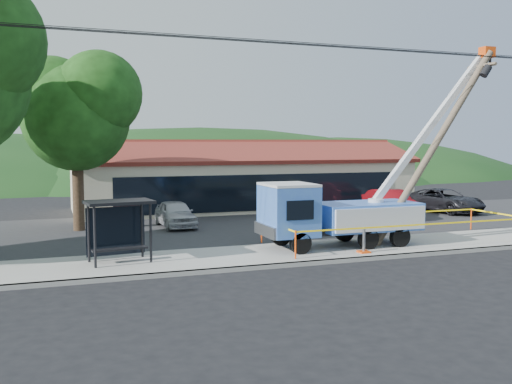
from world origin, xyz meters
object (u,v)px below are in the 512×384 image
object	(u,v)px
car_red	(390,218)
car_dark	(444,213)
leaning_pole	(440,137)
car_silver	(176,229)
utility_truck	(338,211)
bus_shelter	(118,217)

from	to	relation	value
car_red	car_dark	xyz separation A→B (m)	(4.48, 0.83, 0.00)
leaning_pole	car_silver	xyz separation A→B (m)	(-9.90, 8.49, -4.74)
utility_truck	car_silver	size ratio (longest dim) A/B	2.69
leaning_pole	car_red	size ratio (longest dim) A/B	1.77
utility_truck	bus_shelter	xyz separation A→B (m)	(-8.96, 0.01, 0.17)
car_silver	leaning_pole	bearing A→B (deg)	-41.98
leaning_pole	car_silver	world-z (taller)	leaning_pole
car_silver	utility_truck	bearing A→B (deg)	-58.98
utility_truck	bus_shelter	bearing A→B (deg)	179.91
leaning_pole	bus_shelter	bearing A→B (deg)	178.38
bus_shelter	car_red	xyz separation A→B (m)	(16.61, 7.71, -1.80)
car_silver	car_dark	world-z (taller)	car_dark
leaning_pole	car_dark	world-z (taller)	leaning_pole
utility_truck	car_red	size ratio (longest dim) A/B	2.26
car_silver	car_red	xyz separation A→B (m)	(12.80, -0.40, 0.00)
leaning_pole	car_silver	distance (m)	13.88
bus_shelter	car_red	bearing A→B (deg)	17.42
car_silver	car_dark	bearing A→B (deg)	0.07
bus_shelter	car_silver	xyz separation A→B (m)	(3.81, 8.10, -1.80)
car_red	bus_shelter	bearing A→B (deg)	-148.11
car_silver	car_red	size ratio (longest dim) A/B	0.84
bus_shelter	car_silver	size ratio (longest dim) A/B	0.62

